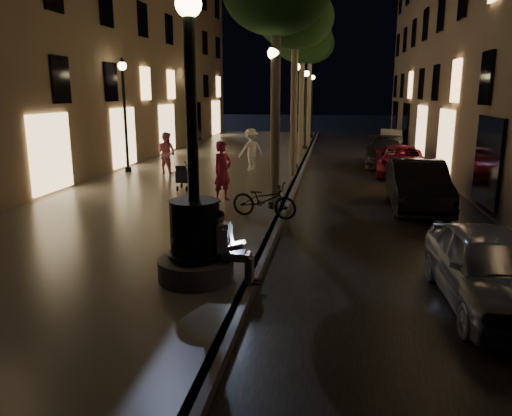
% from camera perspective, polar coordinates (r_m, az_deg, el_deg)
% --- Properties ---
extents(ground, '(120.00, 120.00, 0.00)m').
position_cam_1_polar(ground, '(21.80, 4.96, 3.59)').
color(ground, black).
rests_on(ground, ground).
extents(cobble_lane, '(6.00, 45.00, 0.02)m').
position_cam_1_polar(cobble_lane, '(21.81, 12.85, 3.34)').
color(cobble_lane, black).
rests_on(cobble_lane, ground).
extents(promenade, '(8.00, 45.00, 0.20)m').
position_cam_1_polar(promenade, '(22.41, -5.32, 4.11)').
color(promenade, slate).
rests_on(promenade, ground).
extents(curb_strip, '(0.25, 45.00, 0.20)m').
position_cam_1_polar(curb_strip, '(21.79, 4.96, 3.85)').
color(curb_strip, '#59595B').
rests_on(curb_strip, ground).
extents(building_left, '(8.00, 36.00, 15.00)m').
position_cam_1_polar(building_left, '(28.18, -21.10, 20.27)').
color(building_left, '#846953').
rests_on(building_left, ground).
extents(fountain_lamppost, '(1.40, 1.40, 5.21)m').
position_cam_1_polar(fountain_lamppost, '(9.12, -7.01, -2.12)').
color(fountain_lamppost, '#59595B').
rests_on(fountain_lamppost, promenade).
extents(seated_man_laptop, '(0.97, 0.33, 1.34)m').
position_cam_1_polar(seated_man_laptop, '(9.06, -3.22, -4.14)').
color(seated_man_laptop, gray).
rests_on(seated_man_laptop, promenade).
extents(tree_second, '(3.00, 3.00, 7.40)m').
position_cam_1_polar(tree_second, '(20.71, 4.52, 20.70)').
color(tree_second, '#6B604C').
rests_on(tree_second, promenade).
extents(tree_third, '(3.00, 3.00, 7.20)m').
position_cam_1_polar(tree_third, '(26.64, 5.35, 18.56)').
color(tree_third, '#6B604C').
rests_on(tree_third, promenade).
extents(tree_far, '(3.00, 3.00, 7.50)m').
position_cam_1_polar(tree_far, '(32.62, 6.21, 18.05)').
color(tree_far, '#6B604C').
rests_on(tree_far, promenade).
extents(lamp_curb_a, '(0.36, 0.36, 4.81)m').
position_cam_1_polar(lamp_curb_a, '(14.57, 2.03, 11.71)').
color(lamp_curb_a, black).
rests_on(lamp_curb_a, promenade).
extents(lamp_curb_b, '(0.36, 0.36, 4.81)m').
position_cam_1_polar(lamp_curb_b, '(22.53, 4.53, 12.18)').
color(lamp_curb_b, black).
rests_on(lamp_curb_b, promenade).
extents(lamp_curb_c, '(0.36, 0.36, 4.81)m').
position_cam_1_polar(lamp_curb_c, '(30.51, 5.72, 12.40)').
color(lamp_curb_c, black).
rests_on(lamp_curb_c, promenade).
extents(lamp_curb_d, '(0.36, 0.36, 4.81)m').
position_cam_1_polar(lamp_curb_d, '(38.50, 6.42, 12.52)').
color(lamp_curb_d, black).
rests_on(lamp_curb_d, promenade).
extents(lamp_left_b, '(0.36, 0.36, 4.81)m').
position_cam_1_polar(lamp_left_b, '(22.29, -14.83, 11.78)').
color(lamp_left_b, black).
rests_on(lamp_left_b, promenade).
extents(lamp_left_c, '(0.36, 0.36, 4.81)m').
position_cam_1_polar(lamp_left_c, '(31.72, -7.50, 12.38)').
color(lamp_left_c, black).
rests_on(lamp_left_c, promenade).
extents(stroller, '(0.44, 0.98, 1.00)m').
position_cam_1_polar(stroller, '(17.83, -8.27, 3.66)').
color(stroller, black).
rests_on(stroller, promenade).
extents(car_front, '(1.74, 4.03, 1.35)m').
position_cam_1_polar(car_front, '(9.39, 25.17, -6.26)').
color(car_front, '#999CA1').
rests_on(car_front, ground).
extents(car_second, '(1.69, 4.64, 1.52)m').
position_cam_1_polar(car_second, '(16.34, 17.97, 2.50)').
color(car_second, black).
rests_on(car_second, ground).
extents(car_third, '(2.34, 4.76, 1.30)m').
position_cam_1_polar(car_third, '(22.94, 16.21, 5.24)').
color(car_third, maroon).
rests_on(car_third, ground).
extents(car_rear, '(2.30, 4.88, 1.37)m').
position_cam_1_polar(car_rear, '(25.75, 14.59, 6.23)').
color(car_rear, '#2A2A2F').
rests_on(car_rear, ground).
extents(car_fifth, '(1.65, 3.93, 1.26)m').
position_cam_1_polar(car_fifth, '(33.39, 15.17, 7.59)').
color(car_fifth, gray).
rests_on(car_fifth, ground).
extents(pedestrian_red, '(0.77, 0.83, 1.90)m').
position_cam_1_polar(pedestrian_red, '(15.83, -3.84, 4.21)').
color(pedestrian_red, '#B32344').
rests_on(pedestrian_red, promenade).
extents(pedestrian_pink, '(1.03, 0.92, 1.76)m').
position_cam_1_polar(pedestrian_pink, '(21.50, -10.19, 6.21)').
color(pedestrian_pink, pink).
rests_on(pedestrian_pink, promenade).
extents(pedestrian_white, '(1.35, 1.26, 1.83)m').
position_cam_1_polar(pedestrian_white, '(22.20, -0.58, 6.72)').
color(pedestrian_white, silver).
rests_on(pedestrian_white, promenade).
extents(bicycle, '(1.99, 1.11, 0.99)m').
position_cam_1_polar(bicycle, '(13.72, 0.94, 0.93)').
color(bicycle, black).
rests_on(bicycle, promenade).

